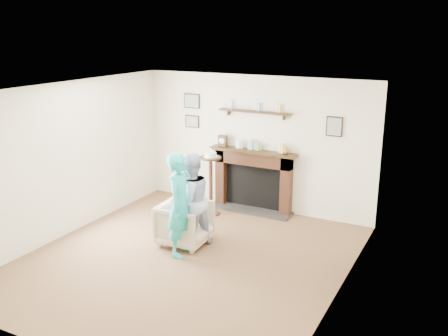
{
  "coord_description": "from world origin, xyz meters",
  "views": [
    {
      "loc": [
        3.6,
        -5.74,
        3.32
      ],
      "look_at": [
        0.17,
        0.9,
        1.2
      ],
      "focal_mm": 40.0,
      "sensor_mm": 36.0,
      "label": 1
    }
  ],
  "objects_px": {
    "pedestal_table": "(211,174)",
    "armchair": "(186,243)",
    "woman": "(182,253)",
    "man": "(191,245)"
  },
  "relations": [
    {
      "from": "woman",
      "to": "man",
      "type": "bearing_deg",
      "value": -3.46
    },
    {
      "from": "woman",
      "to": "pedestal_table",
      "type": "bearing_deg",
      "value": 5.57
    },
    {
      "from": "man",
      "to": "pedestal_table",
      "type": "xyz_separation_m",
      "value": [
        -0.38,
        1.36,
        0.77
      ]
    },
    {
      "from": "armchair",
      "to": "pedestal_table",
      "type": "height_order",
      "value": "pedestal_table"
    },
    {
      "from": "armchair",
      "to": "woman",
      "type": "distance_m",
      "value": 0.36
    },
    {
      "from": "pedestal_table",
      "to": "armchair",
      "type": "bearing_deg",
      "value": -78.55
    },
    {
      "from": "pedestal_table",
      "to": "woman",
      "type": "bearing_deg",
      "value": -76.27
    },
    {
      "from": "woman",
      "to": "pedestal_table",
      "type": "distance_m",
      "value": 1.88
    },
    {
      "from": "woman",
      "to": "pedestal_table",
      "type": "relative_size",
      "value": 1.26
    },
    {
      "from": "man",
      "to": "woman",
      "type": "xyz_separation_m",
      "value": [
        0.03,
        -0.31,
        0.0
      ]
    }
  ]
}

